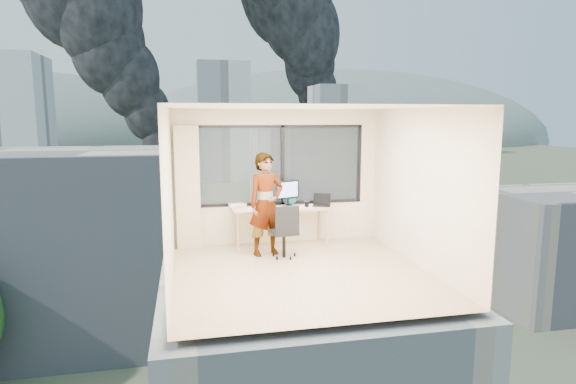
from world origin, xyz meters
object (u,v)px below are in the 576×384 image
object	(u,v)px
game_console	(237,205)
chair	(284,230)
monitor	(287,193)
handbag	(290,200)
laptop	(322,201)
desk	(281,227)
person	(266,204)

from	to	relation	value
game_console	chair	bearing A→B (deg)	-71.59
monitor	handbag	world-z (taller)	monitor
monitor	laptop	bearing A→B (deg)	-32.13
desk	game_console	world-z (taller)	game_console
game_console	laptop	size ratio (longest dim) A/B	0.80
monitor	handbag	size ratio (longest dim) A/B	1.85
desk	monitor	bearing A→B (deg)	36.57
laptop	game_console	bearing A→B (deg)	-166.99
chair	game_console	world-z (taller)	chair
desk	person	xyz separation A→B (m)	(-0.36, -0.51, 0.54)
handbag	desk	bearing A→B (deg)	-134.85
chair	game_console	xyz separation A→B (m)	(-0.71, 0.98, 0.30)
desk	person	bearing A→B (deg)	-125.83
person	monitor	world-z (taller)	person
person	monitor	size ratio (longest dim) A/B	3.65
chair	person	xyz separation A→B (m)	(-0.27, 0.25, 0.43)
person	monitor	bearing A→B (deg)	32.45
game_console	desk	bearing A→B (deg)	-33.04
person	game_console	distance (m)	0.86
monitor	game_console	world-z (taller)	monitor
game_console	handbag	size ratio (longest dim) A/B	1.04
monitor	game_console	distance (m)	0.98
person	chair	bearing A→B (deg)	-60.53
laptop	handbag	xyz separation A→B (m)	(-0.58, 0.23, -0.00)
chair	laptop	world-z (taller)	chair
chair	laptop	distance (m)	1.22
desk	person	world-z (taller)	person
chair	handbag	xyz separation A→B (m)	(0.31, 0.97, 0.37)
person	handbag	xyz separation A→B (m)	(0.58, 0.72, -0.06)
game_console	monitor	bearing A→B (deg)	-24.12
desk	handbag	world-z (taller)	handbag
laptop	handbag	bearing A→B (deg)	179.89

